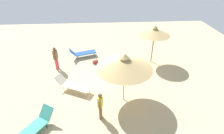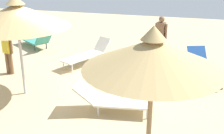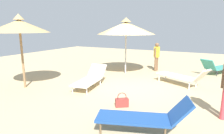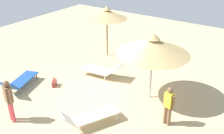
# 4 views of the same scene
# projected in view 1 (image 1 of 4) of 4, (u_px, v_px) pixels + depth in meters

# --- Properties ---
(ground) EXTENTS (24.00, 24.00, 0.10)m
(ground) POSITION_uv_depth(u_px,v_px,m) (108.00, 84.00, 11.19)
(ground) COLOR tan
(parasol_umbrella_near_left) EXTENTS (2.85, 2.85, 2.79)m
(parasol_umbrella_near_left) POSITION_uv_depth(u_px,v_px,m) (125.00, 63.00, 8.78)
(parasol_umbrella_near_left) COLOR #B2B2B7
(parasol_umbrella_near_left) RESTS_ON ground
(parasol_umbrella_front) EXTENTS (2.19, 2.19, 2.80)m
(parasol_umbrella_front) POSITION_uv_depth(u_px,v_px,m) (155.00, 32.00, 12.26)
(parasol_umbrella_front) COLOR olive
(parasol_umbrella_front) RESTS_ON ground
(lounge_chair_center) EXTENTS (2.08, 1.68, 0.82)m
(lounge_chair_center) POSITION_uv_depth(u_px,v_px,m) (34.00, 126.00, 7.89)
(lounge_chair_center) COLOR teal
(lounge_chair_center) RESTS_ON ground
(lounge_chair_far_left) EXTENTS (1.43, 2.13, 0.82)m
(lounge_chair_far_left) POSITION_uv_depth(u_px,v_px,m) (72.00, 85.00, 10.38)
(lounge_chair_far_left) COLOR silver
(lounge_chair_far_left) RESTS_ON ground
(lounge_chair_back) EXTENTS (2.04, 0.95, 0.74)m
(lounge_chair_back) POSITION_uv_depth(u_px,v_px,m) (123.00, 67.00, 12.12)
(lounge_chair_back) COLOR silver
(lounge_chair_back) RESTS_ON ground
(lounge_chair_near_right) EXTENTS (1.24, 2.12, 0.82)m
(lounge_chair_near_right) POSITION_uv_depth(u_px,v_px,m) (82.00, 53.00, 13.88)
(lounge_chair_near_right) COLOR #1E478C
(lounge_chair_near_right) RESTS_ON ground
(person_standing_edge) EXTENTS (0.44, 0.26, 1.51)m
(person_standing_edge) POSITION_uv_depth(u_px,v_px,m) (100.00, 105.00, 8.35)
(person_standing_edge) COLOR brown
(person_standing_edge) RESTS_ON ground
(person_standing_far_right) EXTENTS (0.47, 0.29, 1.65)m
(person_standing_far_right) POSITION_uv_depth(u_px,v_px,m) (56.00, 57.00, 12.13)
(person_standing_far_right) COLOR #D83F4C
(person_standing_far_right) RESTS_ON ground
(handbag) EXTENTS (0.35, 0.41, 0.44)m
(handbag) POSITION_uv_depth(u_px,v_px,m) (95.00, 62.00, 13.17)
(handbag) COLOR maroon
(handbag) RESTS_ON ground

